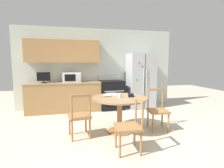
# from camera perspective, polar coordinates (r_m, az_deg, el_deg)

# --- Properties ---
(ground_plane) EXTENTS (14.00, 14.00, 0.00)m
(ground_plane) POSITION_cam_1_polar(r_m,az_deg,el_deg) (3.63, 2.26, -17.35)
(ground_plane) COLOR beige
(back_wall) EXTENTS (5.20, 0.44, 2.60)m
(back_wall) POSITION_cam_1_polar(r_m,az_deg,el_deg) (5.80, -7.51, 6.45)
(back_wall) COLOR silver
(back_wall) RESTS_ON ground_plane
(kitchen_counter) EXTENTS (2.22, 0.64, 0.90)m
(kitchen_counter) POSITION_cam_1_polar(r_m,az_deg,el_deg) (5.58, -15.26, -4.07)
(kitchen_counter) COLOR #AD7F4C
(kitchen_counter) RESTS_ON ground_plane
(refrigerator) EXTENTS (0.84, 0.73, 1.80)m
(refrigerator) POSITION_cam_1_polar(r_m,az_deg,el_deg) (5.89, 9.28, 1.09)
(refrigerator) COLOR #B2B5BA
(refrigerator) RESTS_ON ground_plane
(oven_range) EXTENTS (0.74, 0.68, 1.08)m
(oven_range) POSITION_cam_1_polar(r_m,az_deg,el_deg) (5.69, -0.12, -3.42)
(oven_range) COLOR black
(oven_range) RESTS_ON ground_plane
(microwave) EXTENTS (0.55, 0.35, 0.30)m
(microwave) POSITION_cam_1_polar(r_m,az_deg,el_deg) (5.52, -12.99, 2.15)
(microwave) COLOR white
(microwave) RESTS_ON kitchen_counter
(countertop_tv) EXTENTS (0.38, 0.16, 0.32)m
(countertop_tv) POSITION_cam_1_polar(r_m,az_deg,el_deg) (5.53, -21.42, 2.09)
(countertop_tv) COLOR black
(countertop_tv) RESTS_ON kitchen_counter
(dining_table) EXTENTS (1.18, 1.18, 0.76)m
(dining_table) POSITION_cam_1_polar(r_m,az_deg,el_deg) (3.77, 2.51, -6.64)
(dining_table) COLOR #997551
(dining_table) RESTS_ON ground_plane
(dining_chair_left) EXTENTS (0.48, 0.48, 0.90)m
(dining_chair_left) POSITION_cam_1_polar(r_m,az_deg,el_deg) (3.58, -10.58, -10.35)
(dining_chair_left) COLOR #9E7042
(dining_chair_left) RESTS_ON ground_plane
(dining_chair_right) EXTENTS (0.47, 0.47, 0.90)m
(dining_chair_right) POSITION_cam_1_polar(r_m,az_deg,el_deg) (4.07, 14.65, -8.34)
(dining_chair_right) COLOR #9E7042
(dining_chair_right) RESTS_ON ground_plane
(dining_chair_near) EXTENTS (0.45, 0.45, 0.90)m
(dining_chair_near) POSITION_cam_1_polar(r_m,az_deg,el_deg) (3.01, 5.76, -13.67)
(dining_chair_near) COLOR #9E7042
(dining_chair_near) RESTS_ON ground_plane
(candle_glass) EXTENTS (0.08, 0.08, 0.09)m
(candle_glass) POSITION_cam_1_polar(r_m,az_deg,el_deg) (3.73, 2.55, -3.82)
(candle_glass) COLOR silver
(candle_glass) RESTS_ON dining_table
(folded_napkin) EXTENTS (0.17, 0.07, 0.05)m
(folded_napkin) POSITION_cam_1_polar(r_m,az_deg,el_deg) (3.78, -1.61, -3.84)
(folded_napkin) COLOR beige
(folded_napkin) RESTS_ON dining_table
(wallet) EXTENTS (0.15, 0.15, 0.07)m
(wallet) POSITION_cam_1_polar(r_m,az_deg,el_deg) (3.82, 6.21, -3.76)
(wallet) COLOR black
(wallet) RESTS_ON dining_table
(mail_stack) EXTENTS (0.27, 0.33, 0.02)m
(mail_stack) POSITION_cam_1_polar(r_m,az_deg,el_deg) (4.02, -0.10, -3.40)
(mail_stack) COLOR white
(mail_stack) RESTS_ON dining_table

